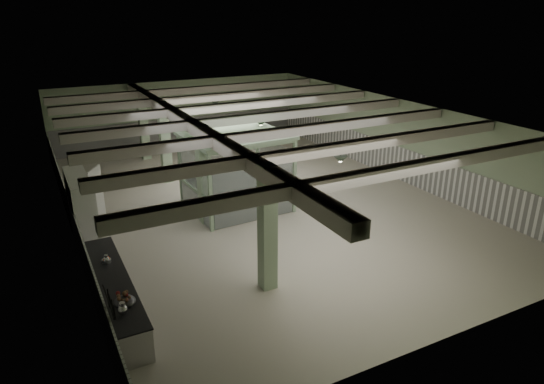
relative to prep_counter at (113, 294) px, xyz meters
name	(u,v)px	position (x,y,z in m)	size (l,w,h in m)	color
floor	(256,201)	(6.54, 5.17, -0.46)	(20.00, 20.00, 0.00)	beige
ceiling	(255,113)	(6.54, 5.17, 3.14)	(14.00, 20.00, 0.02)	white
wall_back	(179,113)	(6.54, 15.17, 1.34)	(14.00, 0.02, 3.60)	#A5B994
wall_front	(448,274)	(6.54, -4.83, 1.34)	(14.00, 0.02, 3.60)	#A5B994
wall_left	(65,187)	(-0.46, 5.17, 1.34)	(0.02, 20.00, 3.60)	#A5B994
wall_right	(394,138)	(13.54, 5.17, 1.34)	(0.02, 20.00, 3.60)	#A5B994
wainscot_left	(71,215)	(-0.43, 5.17, 0.29)	(0.05, 19.90, 1.50)	white
wainscot_right	(391,160)	(13.52, 5.17, 0.29)	(0.05, 19.90, 1.50)	white
wainscot_back	(181,131)	(6.54, 15.14, 0.29)	(13.90, 0.05, 1.50)	white
girder	(192,126)	(4.04, 5.17, 2.92)	(0.45, 19.90, 0.40)	beige
beam_a	(382,174)	(6.54, -2.33, 2.96)	(13.90, 0.35, 0.32)	beige
beam_b	(327,150)	(6.54, 0.17, 2.96)	(13.90, 0.35, 0.32)	beige
beam_c	(286,132)	(6.54, 2.67, 2.96)	(13.90, 0.35, 0.32)	beige
beam_d	(255,118)	(6.54, 5.17, 2.96)	(13.90, 0.35, 0.32)	beige
beam_e	(230,107)	(6.54, 7.67, 2.96)	(13.90, 0.35, 0.32)	beige
beam_f	(209,98)	(6.54, 10.17, 2.96)	(13.90, 0.35, 0.32)	beige
beam_g	(192,90)	(6.54, 12.67, 2.96)	(13.90, 0.35, 0.32)	beige
column_a	(267,228)	(4.04, -0.83, 1.34)	(0.42, 0.42, 3.60)	#B0CDA5
column_b	(204,175)	(4.04, 4.17, 1.34)	(0.42, 0.42, 3.60)	#B0CDA5
column_c	(165,143)	(4.04, 9.17, 1.34)	(0.42, 0.42, 3.60)	#B0CDA5
column_d	(143,124)	(4.04, 13.17, 1.34)	(0.42, 0.42, 3.60)	#B0CDA5
hook_rail	(108,299)	(-0.39, -2.43, 1.39)	(0.02, 0.02, 1.20)	black
pendant_front	(341,159)	(7.04, 0.17, 2.59)	(0.44, 0.44, 0.22)	#2F3E2E
pendant_mid	(261,123)	(7.04, 5.67, 2.59)	(0.44, 0.44, 0.22)	#2F3E2E
pendant_back	(215,103)	(7.04, 10.67, 2.59)	(0.44, 0.44, 0.22)	#2F3E2E
prep_counter	(113,294)	(0.00, 0.00, 0.00)	(0.88, 5.03, 0.91)	silver
pitcher_near	(106,259)	(0.05, 0.92, 0.56)	(0.16, 0.19, 0.24)	silver
pitcher_far	(123,309)	(-0.03, -1.69, 0.60)	(0.22, 0.25, 0.32)	silver
veg_colander	(125,299)	(0.09, -1.25, 0.55)	(0.51, 0.51, 0.23)	#424146
orange_bowl	(107,261)	(0.05, 0.95, 0.48)	(0.24, 0.24, 0.09)	#B2B2B7
skillet_near	(113,312)	(-0.34, -2.60, 1.17)	(0.32, 0.32, 0.04)	black
skillet_far	(109,300)	(-0.34, -2.14, 1.17)	(0.30, 0.30, 0.04)	black
walkin_cooler	(82,207)	(-0.08, 4.56, 0.74)	(1.09, 2.62, 2.40)	white
guard_booth	(236,160)	(5.57, 4.82, 1.51)	(3.85, 3.31, 2.98)	#98B692
filing_cabinet	(284,182)	(7.66, 4.88, 0.25)	(0.46, 0.66, 1.43)	#505144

